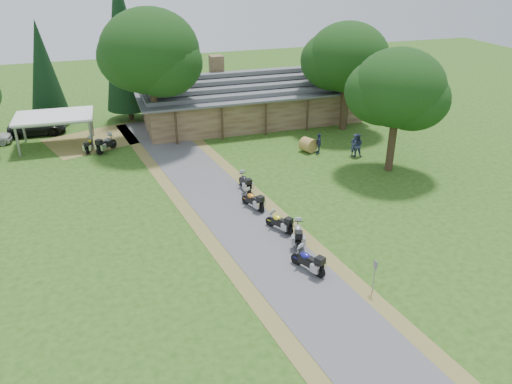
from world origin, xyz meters
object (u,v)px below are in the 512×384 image
object	(u,v)px
car_dark_suv	(37,123)
motorcycle_row_b	(298,233)
motorcycle_carport_a	(89,145)
motorcycle_row_a	(308,260)
carport	(56,131)
motorcycle_row_c	(279,221)
motorcycle_row_e	(245,181)
lodge	(251,96)
motorcycle_row_d	(253,199)
hay_bale	(308,145)
motorcycle_carport_b	(106,143)

from	to	relation	value
car_dark_suv	motorcycle_row_b	world-z (taller)	car_dark_suv
motorcycle_carport_a	motorcycle_row_a	bearing A→B (deg)	-138.42
carport	motorcycle_row_a	distance (m)	26.72
carport	motorcycle_row_c	world-z (taller)	carport
car_dark_suv	motorcycle_row_b	bearing A→B (deg)	-146.57
motorcycle_row_e	motorcycle_carport_a	xyz separation A→B (m)	(-10.05, 11.02, -0.05)
lodge	motorcycle_row_d	bearing A→B (deg)	-107.09
car_dark_suv	motorcycle_row_a	size ratio (longest dim) A/B	2.72
motorcycle_row_e	hay_bale	xyz separation A→B (m)	(7.06, 5.36, -0.05)
motorcycle_row_b	motorcycle_carport_a	distance (m)	21.57
motorcycle_row_a	motorcycle_carport_b	bearing A→B (deg)	-2.80
motorcycle_row_c	motorcycle_row_e	distance (m)	5.95
carport	motorcycle_carport_a	world-z (taller)	carport
lodge	motorcycle_row_c	size ratio (longest dim) A/B	11.93
carport	motorcycle_row_b	size ratio (longest dim) A/B	3.15
motorcycle_row_a	motorcycle_row_c	distance (m)	4.35
car_dark_suv	motorcycle_row_a	distance (m)	30.84
motorcycle_row_a	motorcycle_row_e	bearing A→B (deg)	-24.62
lodge	carport	distance (m)	17.73
carport	hay_bale	distance (m)	21.09
motorcycle_row_c	motorcycle_carport_a	bearing A→B (deg)	1.86
motorcycle_row_c	motorcycle_row_d	world-z (taller)	motorcycle_row_d
lodge	motorcycle_row_c	bearing A→B (deg)	-102.99
motorcycle_row_d	motorcycle_row_e	bearing A→B (deg)	-29.32
motorcycle_row_a	motorcycle_row_c	bearing A→B (deg)	-26.68
carport	hay_bale	xyz separation A→B (m)	(19.58, -7.80, -0.77)
motorcycle_row_d	motorcycle_carport_a	world-z (taller)	motorcycle_row_d
motorcycle_row_c	motorcycle_row_a	bearing A→B (deg)	149.85
lodge	motorcycle_carport_a	xyz separation A→B (m)	(-15.14, -3.80, -1.87)
motorcycle_row_b	motorcycle_row_e	world-z (taller)	motorcycle_row_b
lodge	motorcycle_row_b	world-z (taller)	lodge
car_dark_suv	motorcycle_carport_a	xyz separation A→B (m)	(4.30, -5.85, -0.44)
lodge	motorcycle_row_a	xyz separation A→B (m)	(-4.84, -25.11, -1.78)
motorcycle_row_c	motorcycle_row_e	bearing A→B (deg)	-26.60
motorcycle_row_b	motorcycle_carport_a	bearing A→B (deg)	50.65
lodge	motorcycle_carport_b	xyz separation A→B (m)	(-13.80, -4.26, -1.73)
carport	motorcycle_carport_a	distance (m)	3.37
lodge	car_dark_suv	world-z (taller)	lodge
motorcycle_row_a	motorcycle_row_d	distance (m)	7.54
motorcycle_row_a	motorcycle_row_c	xyz separation A→B (m)	(0.05, 4.35, -0.06)
lodge	motorcycle_carport_a	world-z (taller)	lodge
motorcycle_row_c	motorcycle_carport_a	distance (m)	19.87
motorcycle_row_b	motorcycle_row_d	distance (m)	4.97
motorcycle_row_b	motorcycle_row_d	xyz separation A→B (m)	(-1.12, 4.85, -0.04)
carport	motorcycle_row_c	size ratio (longest dim) A/B	3.47
lodge	motorcycle_carport_a	bearing A→B (deg)	-165.91
lodge	car_dark_suv	size ratio (longest dim) A/B	4.01
carport	hay_bale	size ratio (longest dim) A/B	5.37
hay_bale	motorcycle_row_c	bearing A→B (deg)	-120.84
motorcycle_row_a	motorcycle_row_e	distance (m)	10.30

